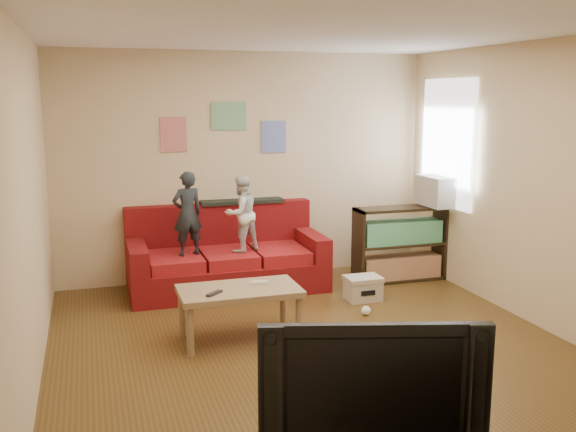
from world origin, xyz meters
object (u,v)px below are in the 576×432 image
object	(u,v)px
child_b	(241,214)
television	(371,378)
coffee_table	(239,295)
child_a	(187,214)
file_box	(363,288)
sofa	(226,260)
bookshelf	(400,248)

from	to	relation	value
child_b	television	distance (m)	4.02
television	coffee_table	bearing A→B (deg)	108.40
child_a	television	bearing A→B (deg)	81.46
file_box	television	world-z (taller)	television
child_b	coffee_table	world-z (taller)	child_b
sofa	file_box	size ratio (longest dim) A/B	5.78
child_b	bookshelf	distance (m)	1.97
child_b	television	xyz separation A→B (m)	(-0.25, -4.01, -0.15)
file_box	television	size ratio (longest dim) A/B	0.32
child_b	file_box	distance (m)	1.58
coffee_table	bookshelf	size ratio (longest dim) A/B	0.97
child_a	bookshelf	xyz separation A→B (m)	(2.50, -0.15, -0.53)
sofa	file_box	distance (m)	1.61
child_a	bookshelf	distance (m)	2.56
child_a	child_b	world-z (taller)	child_a
child_b	file_box	bearing A→B (deg)	124.26
sofa	child_b	size ratio (longest dim) A/B	2.55
sofa	television	size ratio (longest dim) A/B	1.87
child_a	file_box	size ratio (longest dim) A/B	2.43
child_b	file_box	size ratio (longest dim) A/B	2.26
bookshelf	child_b	bearing A→B (deg)	175.59
child_a	television	distance (m)	4.03
coffee_table	bookshelf	xyz separation A→B (m)	(2.27, 1.31, -0.02)
child_a	file_box	bearing A→B (deg)	144.15
coffee_table	bookshelf	distance (m)	2.62
coffee_table	file_box	xyz separation A→B (m)	(1.54, 0.72, -0.28)
child_b	bookshelf	world-z (taller)	child_b
sofa	television	distance (m)	4.21
bookshelf	television	size ratio (longest dim) A/B	0.95
television	file_box	bearing A→B (deg)	82.38
coffee_table	television	world-z (taller)	television
bookshelf	television	xyz separation A→B (m)	(-2.16, -3.86, 0.34)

